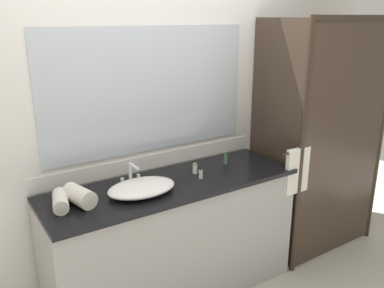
# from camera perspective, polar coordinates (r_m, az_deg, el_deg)

# --- Properties ---
(wall_back_with_mirror) EXTENTS (4.40, 0.06, 2.60)m
(wall_back_with_mirror) POSITION_cam_1_polar(r_m,az_deg,el_deg) (2.96, -6.10, 4.06)
(wall_back_with_mirror) COLOR silver
(wall_back_with_mirror) RESTS_ON ground_plane
(vanity_cabinet) EXTENTS (1.80, 0.58, 0.90)m
(vanity_cabinet) POSITION_cam_1_polar(r_m,az_deg,el_deg) (3.01, -2.56, -13.25)
(vanity_cabinet) COLOR #9E9993
(vanity_cabinet) RESTS_ON ground_plane
(shower_enclosure) EXTENTS (1.20, 0.59, 2.00)m
(shower_enclosure) POSITION_cam_1_polar(r_m,az_deg,el_deg) (3.42, 17.77, 0.22)
(shower_enclosure) COLOR #2D2319
(shower_enclosure) RESTS_ON ground_plane
(sink_basin) EXTENTS (0.45, 0.31, 0.07)m
(sink_basin) POSITION_cam_1_polar(r_m,az_deg,el_deg) (2.64, -7.08, -6.12)
(sink_basin) COLOR white
(sink_basin) RESTS_ON vanity_cabinet
(faucet) EXTENTS (0.17, 0.15, 0.16)m
(faucet) POSITION_cam_1_polar(r_m,az_deg,el_deg) (2.76, -8.56, -4.65)
(faucet) COLOR silver
(faucet) RESTS_ON vanity_cabinet
(amenity_bottle_shampoo) EXTENTS (0.03, 0.03, 0.08)m
(amenity_bottle_shampoo) POSITION_cam_1_polar(r_m,az_deg,el_deg) (2.94, 0.41, -3.48)
(amenity_bottle_shampoo) COLOR white
(amenity_bottle_shampoo) RESTS_ON vanity_cabinet
(amenity_bottle_body_wash) EXTENTS (0.03, 0.03, 0.08)m
(amenity_bottle_body_wash) POSITION_cam_1_polar(r_m,az_deg,el_deg) (2.85, 1.24, -4.16)
(amenity_bottle_body_wash) COLOR white
(amenity_bottle_body_wash) RESTS_ON vanity_cabinet
(amenity_bottle_lotion) EXTENTS (0.03, 0.03, 0.09)m
(amenity_bottle_lotion) POSITION_cam_1_polar(r_m,az_deg,el_deg) (3.13, 4.74, -2.06)
(amenity_bottle_lotion) COLOR #4C7056
(amenity_bottle_lotion) RESTS_ON vanity_cabinet
(rolled_towel_near_edge) EXTENTS (0.14, 0.23, 0.09)m
(rolled_towel_near_edge) POSITION_cam_1_polar(r_m,az_deg,el_deg) (2.54, -18.00, -7.64)
(rolled_towel_near_edge) COLOR silver
(rolled_towel_near_edge) RESTS_ON vanity_cabinet
(rolled_towel_middle) EXTENTS (0.16, 0.24, 0.11)m
(rolled_towel_middle) POSITION_cam_1_polar(r_m,az_deg,el_deg) (2.55, -15.53, -7.04)
(rolled_towel_middle) COLOR silver
(rolled_towel_middle) RESTS_ON vanity_cabinet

